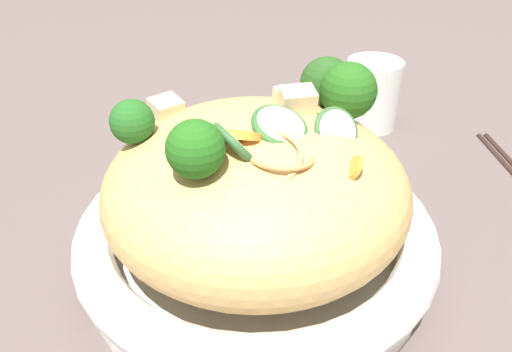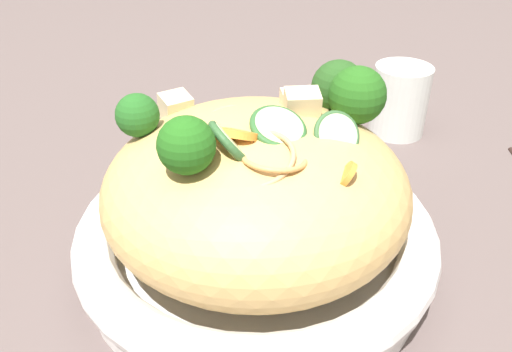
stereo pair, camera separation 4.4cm
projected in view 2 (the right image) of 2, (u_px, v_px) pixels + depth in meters
The scene contains 8 objects.
ground_plane at pixel (256, 263), 0.49m from camera, with size 3.00×3.00×0.00m, color #5A4C4A.
serving_bowl at pixel (256, 238), 0.47m from camera, with size 0.32×0.32×0.06m.
noodle_heap at pixel (256, 188), 0.44m from camera, with size 0.26×0.26×0.13m.
broccoli_florets at pixel (295, 104), 0.44m from camera, with size 0.24×0.20×0.07m.
carrot_coins at pixel (246, 141), 0.39m from camera, with size 0.05×0.13×0.03m.
zucchini_slices at pixel (274, 135), 0.40m from camera, with size 0.11×0.11×0.04m.
chicken_chunks at pixel (257, 105), 0.45m from camera, with size 0.07×0.15×0.05m.
drinking_glass at pixel (400, 100), 0.69m from camera, with size 0.07×0.07×0.09m.
Camera 2 is at (0.31, 0.19, 0.33)m, focal length 36.82 mm.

